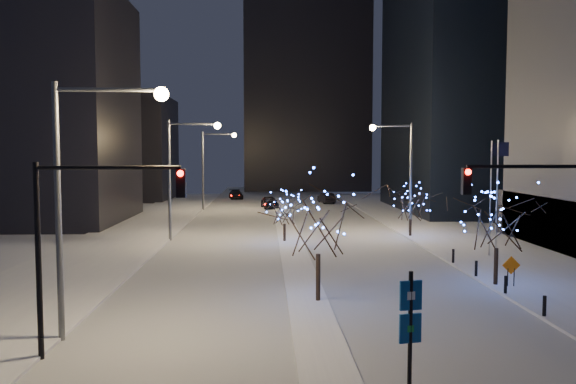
{
  "coord_description": "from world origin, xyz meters",
  "views": [
    {
      "loc": [
        -2.05,
        -19.74,
        7.31
      ],
      "look_at": [
        -0.71,
        13.31,
        5.0
      ],
      "focal_mm": 35.0,
      "sensor_mm": 36.0,
      "label": 1
    }
  ],
  "objects": [
    {
      "name": "ground",
      "position": [
        0.0,
        0.0,
        0.0
      ],
      "size": [
        160.0,
        160.0,
        0.0
      ],
      "primitive_type": "plane",
      "color": "silver",
      "rests_on": "ground"
    },
    {
      "name": "road",
      "position": [
        0.0,
        35.0,
        0.01
      ],
      "size": [
        20.0,
        130.0,
        0.02
      ],
      "primitive_type": "cube",
      "color": "#A3A8B2",
      "rests_on": "ground"
    },
    {
      "name": "median",
      "position": [
        0.0,
        30.0,
        0.07
      ],
      "size": [
        2.0,
        80.0,
        0.15
      ],
      "primitive_type": "cube",
      "color": "silver",
      "rests_on": "ground"
    },
    {
      "name": "east_sidewalk",
      "position": [
        15.0,
        20.0,
        0.07
      ],
      "size": [
        10.0,
        90.0,
        0.15
      ],
      "primitive_type": "cube",
      "color": "silver",
      "rests_on": "ground"
    },
    {
      "name": "west_sidewalk",
      "position": [
        -14.0,
        20.0,
        0.07
      ],
      "size": [
        8.0,
        90.0,
        0.15
      ],
      "primitive_type": "cube",
      "color": "silver",
      "rests_on": "ground"
    },
    {
      "name": "filler_west_near",
      "position": [
        -28.0,
        40.0,
        12.0
      ],
      "size": [
        22.0,
        18.0,
        24.0
      ],
      "primitive_type": "cube",
      "color": "black",
      "rests_on": "ground"
    },
    {
      "name": "filler_west_far",
      "position": [
        -26.0,
        70.0,
        8.0
      ],
      "size": [
        18.0,
        16.0,
        16.0
      ],
      "primitive_type": "cube",
      "color": "black",
      "rests_on": "ground"
    },
    {
      "name": "horizon_block",
      "position": [
        6.0,
        92.0,
        21.0
      ],
      "size": [
        24.0,
        14.0,
        42.0
      ],
      "primitive_type": "cube",
      "color": "black",
      "rests_on": "ground"
    },
    {
      "name": "street_lamp_w_near",
      "position": [
        -8.94,
        2.0,
        6.5
      ],
      "size": [
        4.4,
        0.56,
        10.0
      ],
      "color": "#595E66",
      "rests_on": "ground"
    },
    {
      "name": "street_lamp_w_mid",
      "position": [
        -8.94,
        27.0,
        6.5
      ],
      "size": [
        4.4,
        0.56,
        10.0
      ],
      "color": "#595E66",
      "rests_on": "ground"
    },
    {
      "name": "street_lamp_w_far",
      "position": [
        -8.94,
        52.0,
        6.5
      ],
      "size": [
        4.4,
        0.56,
        10.0
      ],
      "color": "#595E66",
      "rests_on": "ground"
    },
    {
      "name": "street_lamp_east",
      "position": [
        10.08,
        30.0,
        6.45
      ],
      "size": [
        3.9,
        0.56,
        10.0
      ],
      "color": "#595E66",
      "rests_on": "ground"
    },
    {
      "name": "traffic_signal_west",
      "position": [
        -8.44,
        -0.0,
        4.76
      ],
      "size": [
        5.26,
        0.43,
        7.0
      ],
      "color": "black",
      "rests_on": "ground"
    },
    {
      "name": "traffic_signal_east",
      "position": [
        8.94,
        1.0,
        4.76
      ],
      "size": [
        5.26,
        0.43,
        7.0
      ],
      "color": "black",
      "rests_on": "ground"
    },
    {
      "name": "flagpoles",
      "position": [
        13.37,
        17.25,
        4.8
      ],
      "size": [
        1.35,
        2.6,
        8.0
      ],
      "color": "silver",
      "rests_on": "east_sidewalk"
    },
    {
      "name": "bollards",
      "position": [
        10.2,
        10.0,
        0.6
      ],
      "size": [
        0.16,
        12.16,
        0.9
      ],
      "color": "black",
      "rests_on": "east_sidewalk"
    },
    {
      "name": "car_near",
      "position": [
        -1.5,
        54.2,
        0.8
      ],
      "size": [
        2.6,
        4.96,
        1.61
      ],
      "primitive_type": "imported",
      "rotation": [
        0.0,
        0.0,
        0.15
      ],
      "color": "black",
      "rests_on": "ground"
    },
    {
      "name": "car_mid",
      "position": [
        6.8,
        61.28,
        0.76
      ],
      "size": [
        2.32,
        4.78,
        1.51
      ],
      "primitive_type": "imported",
      "rotation": [
        0.0,
        0.0,
        3.3
      ],
      "color": "black",
      "rests_on": "ground"
    },
    {
      "name": "car_far",
      "position": [
        -6.74,
        69.33,
        0.71
      ],
      "size": [
        2.7,
        5.11,
        1.41
      ],
      "primitive_type": "imported",
      "rotation": [
        0.0,
        0.0,
        0.15
      ],
      "color": "black",
      "rests_on": "ground"
    },
    {
      "name": "holiday_tree_median_near",
      "position": [
        0.5,
        7.04,
        4.24
      ],
      "size": [
        5.37,
        5.37,
        6.27
      ],
      "color": "black",
      "rests_on": "median"
    },
    {
      "name": "holiday_tree_median_far",
      "position": [
        -0.5,
        25.54,
        2.78
      ],
      "size": [
        3.82,
        3.82,
        4.12
      ],
      "color": "black",
      "rests_on": "median"
    },
    {
      "name": "holiday_tree_plaza_near",
      "position": [
        10.5,
        9.96,
        3.72
      ],
      "size": [
        5.31,
        5.31,
        5.48
      ],
      "color": "black",
      "rests_on": "east_sidewalk"
    },
    {
      "name": "holiday_tree_plaza_far",
      "position": [
        10.5,
        28.01,
        2.95
      ],
      "size": [
        4.15,
        4.15,
        4.47
      ],
      "color": "black",
      "rests_on": "east_sidewalk"
    },
    {
      "name": "wayfinding_sign",
      "position": [
        2.22,
        -3.67,
        2.36
      ],
      "size": [
        0.69,
        0.21,
        3.84
      ],
      "rotation": [
        0.0,
        0.0,
        0.19
      ],
      "color": "black",
      "rests_on": "ground"
    },
    {
      "name": "construction_sign",
      "position": [
        11.14,
        9.5,
        1.13
      ],
      "size": [
        0.99,
        0.05,
        1.63
      ],
      "rotation": [
        0.0,
        0.0,
        -0.0
      ],
      "color": "black",
      "rests_on": "east_sidewalk"
    }
  ]
}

